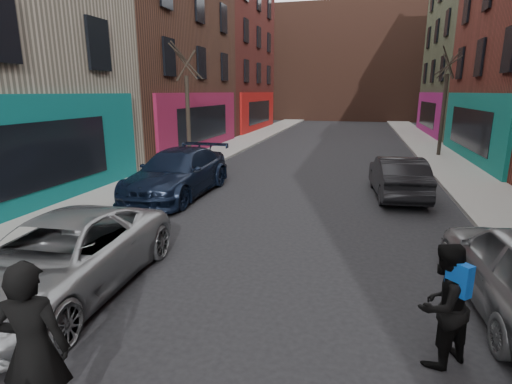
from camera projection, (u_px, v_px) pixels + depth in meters
The scene contains 10 objects.
sidewalk_left at pixel (252, 138), 31.01m from camera, with size 2.50×84.00×0.13m, color gray.
sidewalk_right at pixel (423, 143), 28.00m from camera, with size 2.50×84.00×0.13m, color gray.
building_far at pixel (349, 65), 52.24m from camera, with size 40.00×10.00×14.00m, color #47281E.
tree_left_far at pixel (187, 96), 18.92m from camera, with size 2.00×2.00×6.50m, color black, non-canonical shape.
tree_right_far at pixel (445, 92), 21.53m from camera, with size 2.00×2.00×6.80m, color black, non-canonical shape.
parked_left_far at pixel (60, 258), 7.07m from camera, with size 2.32×5.04×1.40m, color gray.
parked_left_end at pixel (178, 173), 13.96m from camera, with size 2.24×5.51×1.60m, color black.
parked_right_end at pixel (398, 177), 13.81m from camera, with size 1.50×4.29×1.41m, color black.
skateboarder at pixel (34, 351), 3.96m from camera, with size 0.70×0.46×1.92m, color black.
pedestrian at pixel (443, 305), 5.21m from camera, with size 1.05×1.03×1.70m.
Camera 1 is at (1.80, -0.04, 3.56)m, focal length 28.00 mm.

